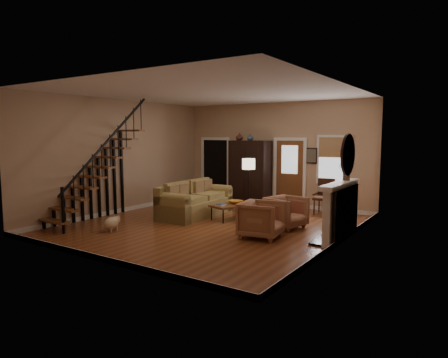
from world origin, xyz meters
The scene contains 15 objects.
room centered at (-0.41, 1.76, 1.51)m, with size 7.00×7.33×3.30m.
staircase centered at (-2.78, -1.30, 1.60)m, with size 0.94×2.80×3.20m, color brown, non-canonical shape.
fireplace centered at (3.13, 0.50, 0.74)m, with size 0.33×1.95×2.30m.
armoire centered at (-0.70, 3.15, 1.05)m, with size 1.30×0.60×2.10m, color black, non-canonical shape.
vase_a centered at (-1.05, 3.05, 2.22)m, with size 0.24×0.24×0.25m, color #4C2619.
vase_b centered at (-0.65, 3.05, 2.21)m, with size 0.20×0.20×0.21m, color #334C60.
sofa centered at (-1.07, 0.72, 0.45)m, with size 1.04×2.41×0.90m, color olive, non-canonical shape.
coffee_table centered at (0.01, 0.88, 0.21)m, with size 0.63×1.08×0.41m, color brown, non-canonical shape.
bowl centered at (0.06, 1.03, 0.46)m, with size 0.37×0.37×0.09m, color orange.
books centered at (-0.11, 0.58, 0.44)m, with size 0.20×0.27×0.05m, color beige, non-canonical shape.
armchair_left centered at (1.60, -0.37, 0.41)m, with size 0.87×0.89×0.81m, color brown.
armchair_right centered at (1.67, 0.80, 0.39)m, with size 0.83×0.85×0.78m, color brown.
floor_lamp centered at (0.02, 1.79, 0.80)m, with size 0.37×0.37×1.61m, color black, non-canonical shape.
side_chair centered at (1.85, 2.95, 0.51)m, with size 0.54×0.54×1.02m, color #341A10, non-canonical shape.
dog centered at (-1.63, -1.83, 0.18)m, with size 0.28×0.48×0.35m, color beige, non-canonical shape.
Camera 1 is at (5.71, -8.09, 2.27)m, focal length 32.00 mm.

